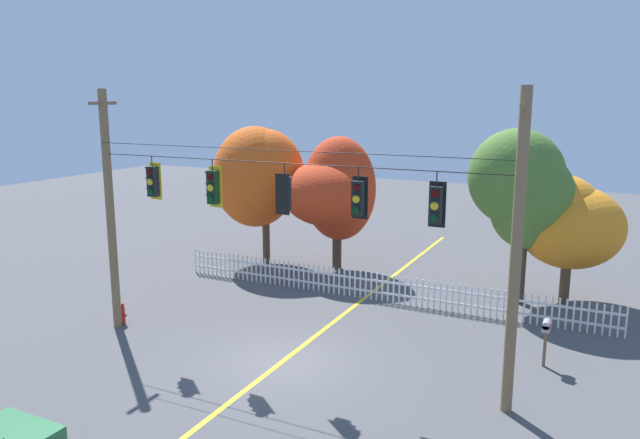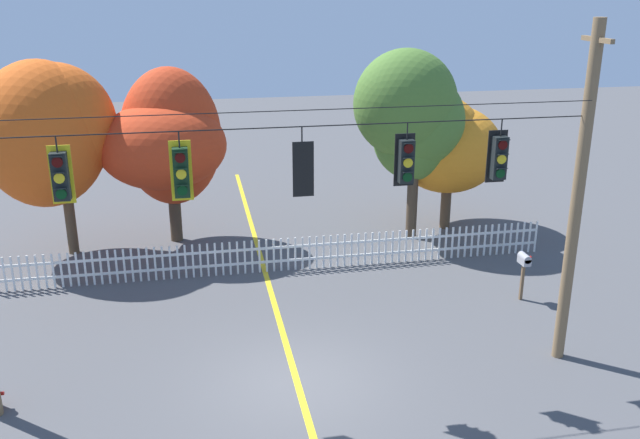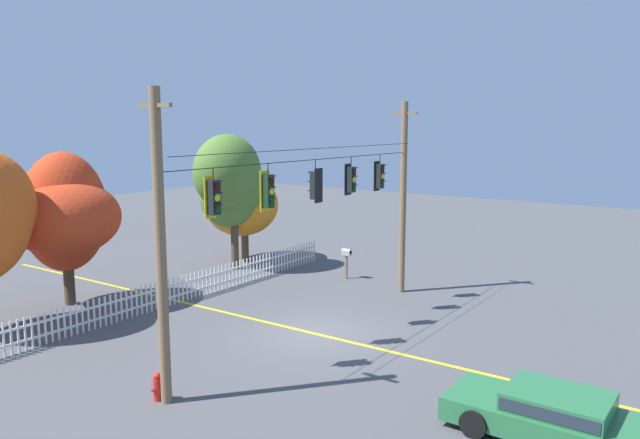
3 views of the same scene
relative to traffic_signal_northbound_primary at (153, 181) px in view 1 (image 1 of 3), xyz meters
The scene contains 15 objects.
ground 6.79m from the traffic_signal_northbound_primary, ahead, with size 80.00×80.00×0.00m, color #4C4C4F.
lane_centerline_stripe 6.79m from the traffic_signal_northbound_primary, ahead, with size 0.16×36.00×0.01m, color gold.
signal_support_span 4.64m from the traffic_signal_northbound_primary, ahead, with size 13.04×1.10×7.89m.
traffic_signal_northbound_primary is the anchor object (origin of this frame).
traffic_signal_westbound_side 2.26m from the traffic_signal_northbound_primary, ahead, with size 0.43×0.38×1.43m.
traffic_signal_northbound_secondary 4.67m from the traffic_signal_northbound_primary, ahead, with size 0.43×0.38×1.41m.
traffic_signal_southbound_primary 6.87m from the traffic_signal_northbound_primary, ahead, with size 0.43×0.38×1.38m.
traffic_signal_eastbound_side 8.94m from the traffic_signal_northbound_primary, ahead, with size 0.43×0.38×1.41m.
white_picket_fence 9.32m from the traffic_signal_northbound_primary, 51.85° to the left, with size 17.13×0.06×1.07m.
autumn_maple_near_fence 9.43m from the traffic_signal_northbound_primary, 101.14° to the left, with size 4.23×3.80×6.36m.
autumn_maple_mid 9.84m from the traffic_signal_northbound_primary, 79.82° to the left, with size 4.18×3.76×5.97m.
autumn_oak_far_east 13.21m from the traffic_signal_northbound_primary, 41.37° to the left, with size 3.84×3.23×6.54m.
autumn_maple_far_west 14.89m from the traffic_signal_northbound_primary, 39.73° to the left, with size 3.84×3.63×4.84m.
fire_hydrant 5.09m from the traffic_signal_northbound_primary, behind, with size 0.38×0.22×0.75m.
roadside_mailbox 12.48m from the traffic_signal_northbound_primary, 15.03° to the left, with size 0.25×0.44×1.40m.
Camera 1 is at (8.34, -14.47, 7.62)m, focal length 34.15 mm.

